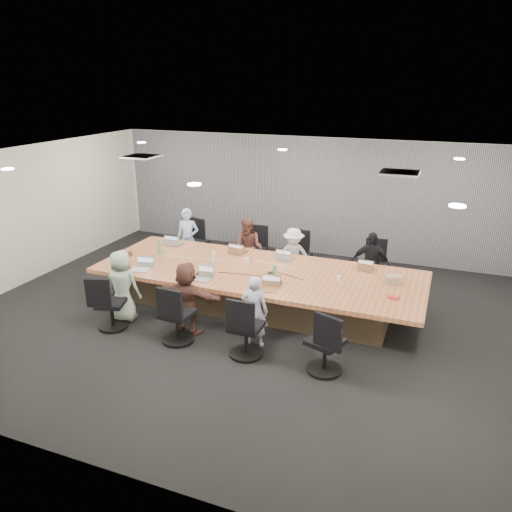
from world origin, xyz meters
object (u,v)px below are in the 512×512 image
(chair_0, at_px, (196,246))
(chair_6, at_px, (246,331))
(laptop_3, at_px, (366,268))
(bottle_green_left, at_px, (160,247))
(chair_4, at_px, (111,308))
(laptop_0, at_px, (175,243))
(chair_7, at_px, (325,347))
(person_2, at_px, (293,256))
(laptop_6, at_px, (267,289))
(person_4, at_px, (122,286))
(laptop_1, at_px, (238,252))
(laptop_4, at_px, (140,270))
(chair_5, at_px, (177,319))
(chair_1, at_px, (255,254))
(chair_2, at_px, (298,259))
(bottle_green_right, at_px, (275,272))
(laptop_5, at_px, (202,279))
(snack_packet, at_px, (393,297))
(person_1, at_px, (249,248))
(mug_brown, at_px, (130,253))
(chair_3, at_px, (372,270))
(person_0, at_px, (188,239))
(person_6, at_px, (255,311))
(person_5, at_px, (187,298))
(person_3, at_px, (370,264))
(conference_table, at_px, (258,287))
(laptop_2, at_px, (285,258))
(canvas_bag, at_px, (393,280))

(chair_0, relative_size, chair_6, 1.01)
(laptop_3, height_order, bottle_green_left, bottle_green_left)
(chair_4, xyz_separation_m, laptop_0, (-0.18, 2.50, 0.37))
(chair_7, bearing_deg, person_2, 134.97)
(laptop_0, xyz_separation_m, laptop_6, (2.67, -1.60, 0.00))
(laptop_6, bearing_deg, person_4, -176.29)
(laptop_1, bearing_deg, laptop_4, 57.18)
(chair_5, relative_size, laptop_6, 2.50)
(chair_1, xyz_separation_m, laptop_1, (0.00, -0.90, 0.34))
(chair_2, bearing_deg, bottle_green_right, 102.94)
(laptop_5, distance_m, bottle_green_right, 1.28)
(chair_0, xyz_separation_m, laptop_6, (2.67, -2.50, 0.33))
(person_2, distance_m, snack_packet, 2.81)
(laptop_0, bearing_deg, person_1, -159.62)
(mug_brown, bearing_deg, laptop_5, -17.63)
(chair_3, xyz_separation_m, chair_6, (-1.37, -3.40, 0.02))
(laptop_1, relative_size, person_2, 0.29)
(person_0, relative_size, laptop_1, 4.00)
(laptop_5, bearing_deg, bottle_green_left, 142.17)
(chair_1, bearing_deg, bottle_green_left, 44.91)
(snack_packet, bearing_deg, person_6, -154.15)
(chair_6, bearing_deg, person_4, 171.86)
(person_1, height_order, laptop_3, person_1)
(laptop_3, bearing_deg, bottle_green_right, 42.56)
(person_4, bearing_deg, bottle_green_right, -161.56)
(chair_0, relative_size, chair_4, 1.09)
(person_5, bearing_deg, chair_6, 170.50)
(chair_5, distance_m, person_0, 3.39)
(chair_4, distance_m, mug_brown, 1.68)
(bottle_green_left, bearing_deg, chair_2, 31.75)
(chair_6, relative_size, person_3, 0.64)
(conference_table, relative_size, laptop_0, 18.17)
(laptop_4, bearing_deg, person_2, 32.10)
(laptop_3, relative_size, person_4, 0.22)
(person_0, xyz_separation_m, person_1, (1.47, 0.00, -0.04))
(mug_brown, bearing_deg, person_2, 27.92)
(person_1, distance_m, laptop_6, 2.47)
(chair_7, relative_size, mug_brown, 7.98)
(laptop_5, relative_size, bottle_green_right, 1.23)
(chair_7, height_order, bottle_green_right, bottle_green_right)
(person_6, bearing_deg, chair_7, 159.63)
(conference_table, distance_m, laptop_2, 0.91)
(laptop_0, bearing_deg, chair_2, -160.12)
(bottle_green_right, bearing_deg, person_4, -155.72)
(chair_0, relative_size, bottle_green_right, 3.49)
(person_5, relative_size, canvas_bag, 4.86)
(laptop_2, relative_size, laptop_5, 1.10)
(chair_3, height_order, chair_7, chair_7)
(laptop_0, height_order, person_1, person_1)
(laptop_6, bearing_deg, chair_7, -44.81)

